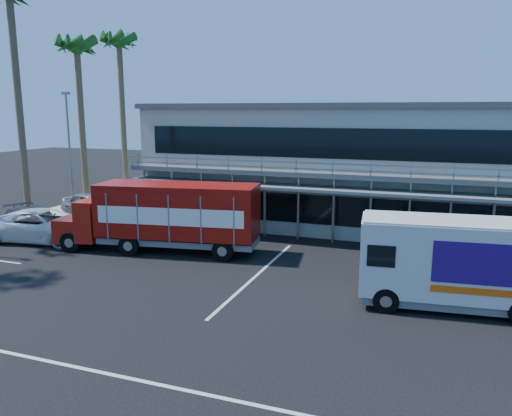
% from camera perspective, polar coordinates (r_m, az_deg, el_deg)
% --- Properties ---
extents(ground, '(120.00, 120.00, 0.00)m').
position_cam_1_polar(ground, '(19.66, -8.50, -9.60)').
color(ground, black).
rests_on(ground, ground).
extents(building, '(22.40, 12.00, 7.30)m').
position_cam_1_polar(building, '(31.77, 9.21, 5.09)').
color(building, gray).
rests_on(building, ground).
extents(curb_strip, '(3.00, 32.00, 0.16)m').
position_cam_1_polar(curb_strip, '(33.27, -26.63, -1.94)').
color(curb_strip, '#A5A399').
rests_on(curb_strip, ground).
extents(palm_d, '(2.80, 2.80, 14.75)m').
position_cam_1_polar(palm_d, '(34.60, -26.28, 19.83)').
color(palm_d, brown).
rests_on(palm_d, ground).
extents(palm_e, '(2.80, 2.80, 12.25)m').
position_cam_1_polar(palm_e, '(37.66, -19.75, 16.06)').
color(palm_e, brown).
rests_on(palm_e, ground).
extents(palm_f, '(2.80, 2.80, 13.25)m').
position_cam_1_polar(palm_f, '(42.36, -15.34, 16.91)').
color(palm_f, brown).
rests_on(palm_f, ground).
extents(light_pole_far, '(0.50, 0.25, 8.09)m').
position_cam_1_polar(light_pole_far, '(35.70, -20.54, 6.54)').
color(light_pole_far, gray).
rests_on(light_pole_far, ground).
extents(red_truck, '(10.35, 3.90, 3.40)m').
position_cam_1_polar(red_truck, '(24.92, -10.42, -0.75)').
color(red_truck, '#A6170D').
rests_on(red_truck, ground).
extents(white_van, '(6.77, 2.94, 3.21)m').
position_cam_1_polar(white_van, '(18.86, 21.93, -5.77)').
color(white_van, silver).
rests_on(white_van, ground).
extents(parked_car_c, '(6.48, 3.60, 1.72)m').
position_cam_1_polar(parked_car_c, '(28.95, -23.03, -1.86)').
color(parked_car_c, white).
rests_on(parked_car_c, ground).
extents(parked_car_d, '(5.45, 3.92, 1.47)m').
position_cam_1_polar(parked_car_d, '(31.18, -23.96, -1.29)').
color(parked_car_d, '#2C2F3A').
rests_on(parked_car_d, ground).
extents(parked_car_e, '(4.75, 2.49, 1.54)m').
position_cam_1_polar(parked_car_e, '(34.93, -18.21, 0.42)').
color(parked_car_e, gray).
rests_on(parked_car_e, ground).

